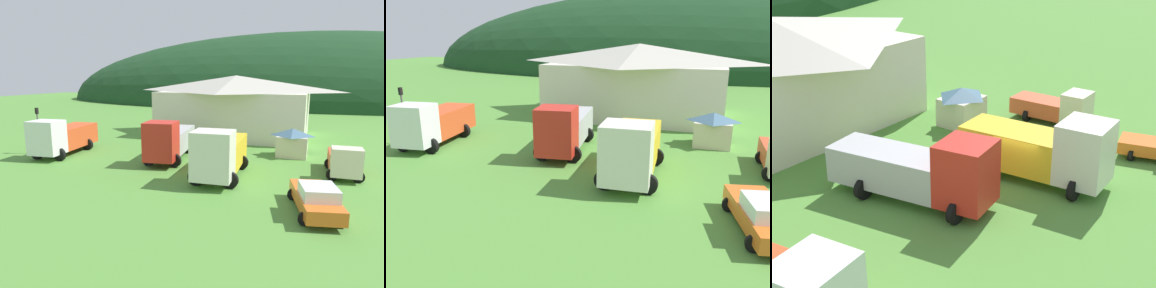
% 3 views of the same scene
% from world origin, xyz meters
% --- Properties ---
extents(ground_plane, '(200.00, 200.00, 0.00)m').
position_xyz_m(ground_plane, '(0.00, 0.00, 0.00)').
color(ground_plane, '#518C38').
extents(forested_hill_backdrop, '(138.00, 60.00, 36.92)m').
position_xyz_m(forested_hill_backdrop, '(0.00, 74.80, 0.00)').
color(forested_hill_backdrop, '#193D1E').
rests_on(forested_hill_backdrop, ground).
extents(depot_building, '(17.90, 12.68, 7.15)m').
position_xyz_m(depot_building, '(-2.55, 17.07, 3.69)').
color(depot_building, silver).
rests_on(depot_building, ground).
extents(play_shed_cream, '(2.81, 2.46, 2.53)m').
position_xyz_m(play_shed_cream, '(4.91, 7.52, 1.31)').
color(play_shed_cream, beige).
rests_on(play_shed_cream, ground).
extents(heavy_rig_white, '(3.88, 7.71, 3.40)m').
position_xyz_m(heavy_rig_white, '(-14.77, 1.01, 1.69)').
color(heavy_rig_white, white).
rests_on(heavy_rig_white, ground).
extents(crane_truck_red, '(3.95, 8.70, 3.58)m').
position_xyz_m(crane_truck_red, '(-4.85, 2.71, 1.72)').
color(crane_truck_red, red).
rests_on(crane_truck_red, ground).
extents(heavy_rig_striped, '(3.67, 8.00, 3.68)m').
position_xyz_m(heavy_rig_striped, '(0.65, -0.87, 1.79)').
color(heavy_rig_striped, silver).
rests_on(heavy_rig_striped, ground).
extents(service_pickup_orange, '(3.05, 5.40, 1.66)m').
position_xyz_m(service_pickup_orange, '(7.11, -5.37, 0.83)').
color(service_pickup_orange, orange).
rests_on(service_pickup_orange, ground).
extents(traffic_light_west, '(0.20, 0.32, 4.29)m').
position_xyz_m(traffic_light_west, '(-16.80, 0.30, 2.62)').
color(traffic_light_west, '#4C4C51').
rests_on(traffic_light_west, ground).
extents(traffic_cone_near_pickup, '(0.36, 0.36, 0.58)m').
position_xyz_m(traffic_cone_near_pickup, '(0.09, 1.59, 0.00)').
color(traffic_cone_near_pickup, orange).
rests_on(traffic_cone_near_pickup, ground).
extents(traffic_cone_mid_row, '(0.36, 0.36, 0.52)m').
position_xyz_m(traffic_cone_mid_row, '(-3.61, 1.46, 0.00)').
color(traffic_cone_mid_row, orange).
rests_on(traffic_cone_mid_row, ground).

